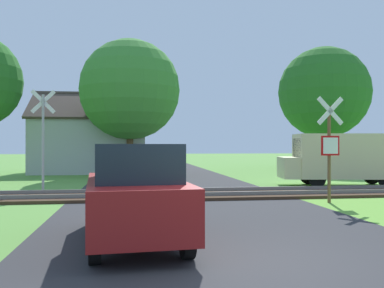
# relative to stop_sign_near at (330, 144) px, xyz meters

# --- Properties ---
(ground_plane) EXTENTS (160.00, 160.00, 0.00)m
(ground_plane) POSITION_rel_stop_sign_near_xyz_m (-4.27, -6.18, -1.78)
(ground_plane) COLOR #5B933D
(road_asphalt) EXTENTS (7.36, 80.00, 0.01)m
(road_asphalt) POSITION_rel_stop_sign_near_xyz_m (-4.27, -4.18, -1.78)
(road_asphalt) COLOR #2D2D30
(road_asphalt) RESTS_ON ground
(rail_track) EXTENTS (60.00, 2.60, 0.22)m
(rail_track) POSITION_rel_stop_sign_near_xyz_m (-4.27, 2.24, -1.72)
(rail_track) COLOR #422D1E
(rail_track) RESTS_ON ground
(stop_sign_near) EXTENTS (0.88, 0.16, 3.24)m
(stop_sign_near) POSITION_rel_stop_sign_near_xyz_m (0.00, 0.00, 0.00)
(stop_sign_near) COLOR brown
(stop_sign_near) RESTS_ON ground
(crossing_sign_far) EXTENTS (0.87, 0.18, 3.79)m
(crossing_sign_far) POSITION_rel_stop_sign_near_xyz_m (-9.15, 3.89, 0.39)
(crossing_sign_far) COLOR #9E9EA5
(crossing_sign_far) RESTS_ON ground
(house) EXTENTS (7.34, 5.97, 5.22)m
(house) POSITION_rel_stop_sign_near_xyz_m (-8.50, 16.14, 0.08)
(house) COLOR #B7B7BC
(house) RESTS_ON ground
(tree_far) EXTENTS (6.62, 6.62, 8.93)m
(tree_far) POSITION_rel_stop_sign_near_xyz_m (8.04, 17.27, 3.83)
(tree_far) COLOR #513823
(tree_far) RESTS_ON ground
(tree_center) EXTENTS (5.81, 5.81, 7.89)m
(tree_center) POSITION_rel_stop_sign_near_xyz_m (-6.03, 12.74, 3.20)
(tree_center) COLOR #513823
(tree_center) RESTS_ON ground
(mail_truck) EXTENTS (5.14, 2.63, 2.24)m
(mail_truck) POSITION_rel_stop_sign_near_xyz_m (3.03, 5.08, -0.54)
(mail_truck) COLOR beige
(mail_truck) RESTS_ON ground
(parked_car) EXTENTS (1.95, 4.12, 1.78)m
(parked_car) POSITION_rel_stop_sign_near_xyz_m (-5.94, -4.44, -0.89)
(parked_car) COLOR maroon
(parked_car) RESTS_ON ground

